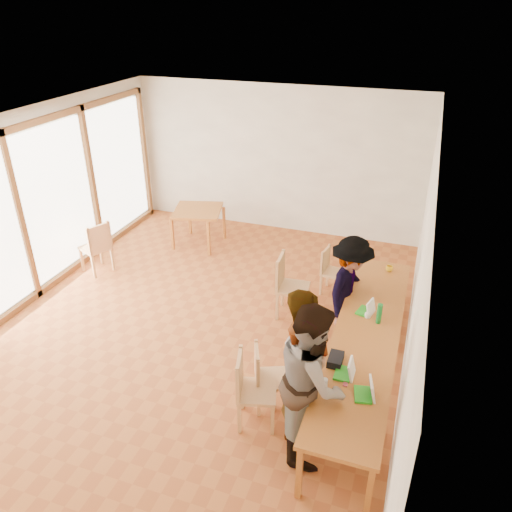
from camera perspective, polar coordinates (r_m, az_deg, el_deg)
The scene contains 24 objects.
ground at distance 7.68m, azimuth -6.68°, elevation -8.40°, with size 8.00×8.00×0.00m, color #AA5A29.
wall_back at distance 10.39m, azimuth 2.39°, elevation 10.92°, with size 6.00×0.10×3.00m, color silver.
wall_right at distance 6.29m, azimuth 18.07°, elevation -2.30°, with size 0.10×8.00×3.00m, color silver.
window_wall at distance 8.56m, azimuth -25.54°, elevation 4.40°, with size 0.10×8.00×3.00m, color white.
ceiling at distance 6.39m, azimuth -8.20°, elevation 14.03°, with size 6.00×8.00×0.04m, color white.
communal_table at distance 6.48m, azimuth 12.47°, elevation -8.98°, with size 0.80×4.00×0.75m.
side_table at distance 9.95m, azimuth -6.66°, elevation 4.88°, with size 0.90×0.90×0.75m.
chair_near at distance 5.87m, azimuth -0.92°, elevation -14.27°, with size 0.54×0.54×0.51m.
chair_mid at distance 6.09m, azimuth 0.96°, elevation -13.06°, with size 0.52×0.52×0.46m.
chair_far at distance 7.68m, azimuth 3.50°, elevation -2.68°, with size 0.50×0.50×0.54m.
chair_empty at distance 8.40m, azimuth 8.41°, elevation -1.14°, with size 0.42×0.42×0.43m.
chair_spare at distance 9.28m, azimuth -17.67°, elevation 1.45°, with size 0.60×0.60×0.52m.
person_near at distance 5.54m, azimuth 5.57°, elevation -12.51°, with size 0.69×0.45×1.88m, color gray.
person_mid at distance 5.42m, azimuth 6.39°, elevation -13.87°, with size 0.90×0.70×1.85m, color gray.
person_far at distance 7.18m, azimuth 10.64°, elevation -3.80°, with size 1.04×0.60×1.61m, color gray.
laptop_near at distance 5.55m, azimuth 12.62°, elevation -14.90°, with size 0.26×0.28×0.21m.
laptop_mid at distance 5.75m, azimuth 10.37°, elevation -12.84°, with size 0.22×0.25×0.21m.
laptop_far at distance 6.80m, azimuth 12.62°, elevation -5.99°, with size 0.25×0.27×0.20m.
yellow_mug at distance 7.88m, azimuth 14.99°, elevation -1.40°, with size 0.11×0.11×0.09m, color yellow.
green_bottle at distance 6.60m, azimuth 13.91°, elevation -6.41°, with size 0.07×0.07×0.28m, color #136D28.
clear_glass at distance 5.60m, azimuth 7.83°, elevation -14.13°, with size 0.07×0.07×0.09m, color silver.
condiment_cup at distance 6.74m, azimuth 12.65°, elevation -6.62°, with size 0.08×0.08×0.06m, color white.
pink_phone at distance 5.68m, azimuth 10.21°, elevation -14.12°, with size 0.05×0.10×0.01m, color #BF3F54.
black_pouch at distance 5.91m, azimuth 9.08°, elevation -11.59°, with size 0.16×0.26×0.09m, color black.
Camera 1 is at (2.85, -5.53, 4.51)m, focal length 35.00 mm.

